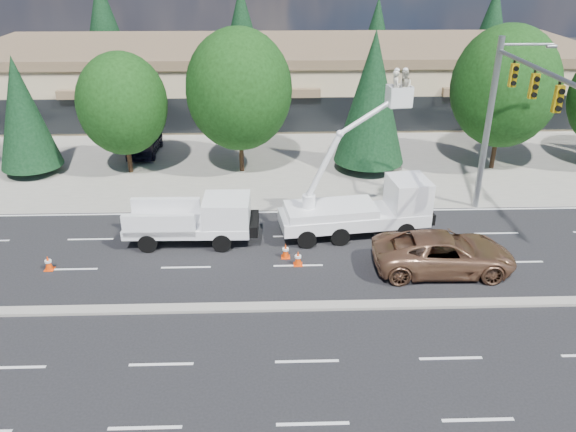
{
  "coord_description": "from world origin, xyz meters",
  "views": [
    {
      "loc": [
        -1.13,
        -18.36,
        12.95
      ],
      "look_at": [
        -0.45,
        3.36,
        2.4
      ],
      "focal_mm": 35.0,
      "sensor_mm": 36.0,
      "label": 1
    }
  ],
  "objects_px": {
    "signal_mast": "(510,108)",
    "utility_pickup": "(197,224)",
    "minivan": "(444,253)",
    "bucket_truck": "(367,202)"
  },
  "relations": [
    {
      "from": "signal_mast",
      "to": "utility_pickup",
      "type": "xyz_separation_m",
      "value": [
        -14.73,
        -1.39,
        -5.13
      ]
    },
    {
      "from": "signal_mast",
      "to": "minivan",
      "type": "bearing_deg",
      "value": -130.42
    },
    {
      "from": "bucket_truck",
      "to": "minivan",
      "type": "bearing_deg",
      "value": -59.21
    },
    {
      "from": "signal_mast",
      "to": "bucket_truck",
      "type": "height_order",
      "value": "signal_mast"
    },
    {
      "from": "signal_mast",
      "to": "utility_pickup",
      "type": "distance_m",
      "value": 15.66
    },
    {
      "from": "utility_pickup",
      "to": "minivan",
      "type": "bearing_deg",
      "value": -14.18
    },
    {
      "from": "bucket_truck",
      "to": "utility_pickup",
      "type": "bearing_deg",
      "value": 176.72
    },
    {
      "from": "utility_pickup",
      "to": "bucket_truck",
      "type": "distance_m",
      "value": 8.23
    },
    {
      "from": "bucket_truck",
      "to": "signal_mast",
      "type": "bearing_deg",
      "value": -1.04
    },
    {
      "from": "bucket_truck",
      "to": "minivan",
      "type": "distance_m",
      "value": 4.66
    }
  ]
}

